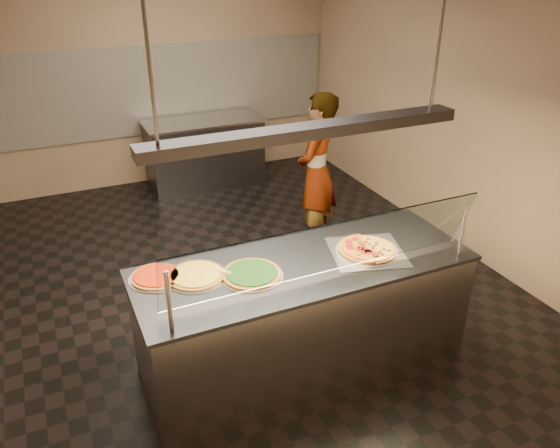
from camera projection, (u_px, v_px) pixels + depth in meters
name	position (u px, v px, depth m)	size (l,w,h in m)	color
ground	(239.00, 276.00, 5.67)	(5.00, 6.00, 0.02)	black
wall_back	(158.00, 74.00, 7.43)	(5.00, 0.02, 3.00)	tan
wall_front	(454.00, 317.00, 2.54)	(5.00, 0.02, 3.00)	tan
wall_right	(451.00, 107.00, 5.91)	(0.02, 6.00, 3.00)	tan
tile_band	(160.00, 90.00, 7.50)	(4.90, 0.02, 1.20)	silver
serving_counter	(304.00, 314.00, 4.29)	(2.56, 0.94, 0.93)	#B7B7BC
sneeze_guard	(329.00, 249.00, 3.67)	(2.32, 0.18, 0.54)	#B7B7BC
perforated_tray	(367.00, 251.00, 4.22)	(0.68, 0.68, 0.01)	silver
half_pizza_pepperoni	(355.00, 251.00, 4.17)	(0.34, 0.50, 0.05)	brown
half_pizza_sausage	(379.00, 246.00, 4.25)	(0.34, 0.50, 0.04)	brown
pizza_spinach	(251.00, 274.00, 3.92)	(0.46, 0.46, 0.03)	silver
pizza_cheese	(196.00, 275.00, 3.90)	(0.44, 0.44, 0.03)	silver
pizza_tomato	(156.00, 277.00, 3.89)	(0.39, 0.39, 0.03)	silver
pizza_spatula	(231.00, 270.00, 3.94)	(0.28, 0.17, 0.02)	#B7B7BC
prep_table	(205.00, 152.00, 7.69)	(1.60, 0.74, 0.93)	#39393F
worker	(317.00, 172.00, 5.90)	(0.63, 0.42, 1.74)	#333037
heat_lamp_housing	(308.00, 131.00, 3.62)	(2.30, 0.18, 0.08)	#39393F
lamp_rod_left	(149.00, 58.00, 3.01)	(0.02, 0.02, 1.01)	#B7B7BC
lamp_rod_right	(440.00, 36.00, 3.74)	(0.02, 0.02, 1.01)	#B7B7BC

